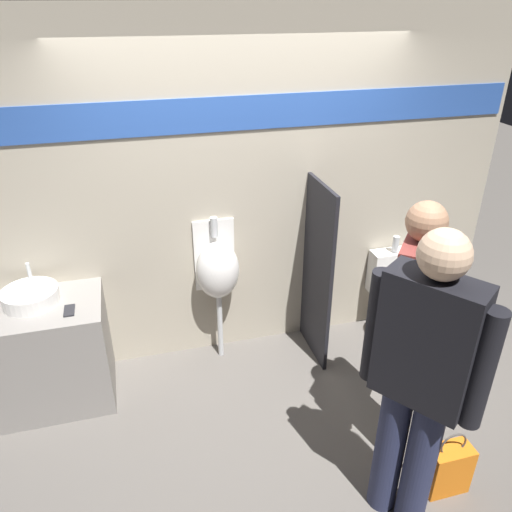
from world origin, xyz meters
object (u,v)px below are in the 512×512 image
object	(u,v)px
sink_basin	(30,296)
toilet	(398,306)
urinal_near_counter	(217,270)
person_with_lanyard	(420,378)
person_in_vest	(409,323)
shopping_bag	(447,468)
cell_phone	(69,310)

from	to	relation	value
sink_basin	toilet	bearing A→B (deg)	-0.79
urinal_near_counter	person_with_lanyard	distance (m)	1.85
person_in_vest	sink_basin	bearing A→B (deg)	104.70
toilet	person_in_vest	size ratio (longest dim) A/B	0.52
urinal_near_counter	shopping_bag	world-z (taller)	urinal_near_counter
cell_phone	toilet	size ratio (longest dim) A/B	0.15
person_in_vest	toilet	bearing A→B (deg)	9.93
person_in_vest	person_with_lanyard	distance (m)	0.56
sink_basin	person_in_vest	bearing A→B (deg)	-25.40
person_in_vest	shopping_bag	distance (m)	0.92
cell_phone	person_with_lanyard	xyz separation A→B (m)	(1.79, -1.40, 0.19)
cell_phone	toilet	xyz separation A→B (m)	(2.64, 0.14, -0.51)
urinal_near_counter	person_in_vest	distance (m)	1.54
toilet	person_in_vest	xyz separation A→B (m)	(-0.61, -1.05, 0.65)
urinal_near_counter	person_with_lanyard	size ratio (longest dim) A/B	0.67
toilet	person_with_lanyard	bearing A→B (deg)	-118.79
person_in_vest	cell_phone	bearing A→B (deg)	106.11
toilet	urinal_near_counter	bearing A→B (deg)	174.30
sink_basin	urinal_near_counter	world-z (taller)	urinal_near_counter
cell_phone	person_with_lanyard	world-z (taller)	person_with_lanyard
cell_phone	toilet	distance (m)	2.70
shopping_bag	sink_basin	bearing A→B (deg)	147.55
sink_basin	shopping_bag	distance (m)	2.95
urinal_near_counter	person_in_vest	world-z (taller)	person_in_vest
urinal_near_counter	sink_basin	bearing A→B (deg)	-175.09
cell_phone	urinal_near_counter	world-z (taller)	urinal_near_counter
sink_basin	cell_phone	bearing A→B (deg)	-35.32
sink_basin	person_with_lanyard	distance (m)	2.60
urinal_near_counter	person_in_vest	size ratio (longest dim) A/B	0.70
sink_basin	cell_phone	distance (m)	0.32
person_with_lanyard	shopping_bag	xyz separation A→B (m)	(0.37, 0.05, -0.84)
toilet	shopping_bag	distance (m)	1.58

